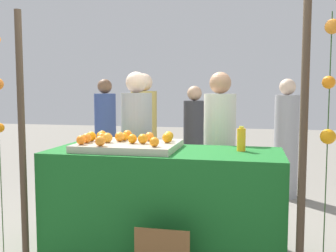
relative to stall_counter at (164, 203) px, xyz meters
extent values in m
cube|color=#196023|center=(0.00, 0.00, 0.00)|extent=(2.04, 0.81, 0.95)
cube|color=#B2AD99|center=(-0.32, 0.00, 0.50)|extent=(0.87, 0.69, 0.06)
sphere|color=orange|center=(-0.58, -0.01, 0.57)|extent=(0.08, 0.08, 0.08)
sphere|color=orange|center=(-0.27, -0.06, 0.57)|extent=(0.08, 0.08, 0.08)
sphere|color=orange|center=(-0.68, -0.12, 0.58)|extent=(0.09, 0.09, 0.09)
sphere|color=orange|center=(-0.66, 0.14, 0.57)|extent=(0.07, 0.07, 0.07)
sphere|color=orange|center=(-0.41, 0.21, 0.58)|extent=(0.09, 0.09, 0.09)
sphere|color=orange|center=(0.00, 0.17, 0.58)|extent=(0.09, 0.09, 0.09)
sphere|color=orange|center=(0.02, 0.04, 0.58)|extent=(0.09, 0.09, 0.09)
sphere|color=orange|center=(-0.03, -0.22, 0.57)|extent=(0.08, 0.08, 0.08)
sphere|color=orange|center=(-0.68, -0.01, 0.58)|extent=(0.09, 0.09, 0.09)
sphere|color=orange|center=(-0.42, 0.03, 0.58)|extent=(0.09, 0.09, 0.09)
sphere|color=orange|center=(-0.18, -0.07, 0.58)|extent=(0.09, 0.09, 0.09)
sphere|color=orange|center=(-0.48, -0.28, 0.58)|extent=(0.09, 0.09, 0.09)
sphere|color=orange|center=(-0.51, -0.06, 0.58)|extent=(0.09, 0.09, 0.09)
sphere|color=orange|center=(-0.17, 0.12, 0.57)|extent=(0.08, 0.08, 0.08)
sphere|color=orange|center=(-0.66, 0.21, 0.57)|extent=(0.08, 0.08, 0.08)
sphere|color=orange|center=(-0.68, -0.23, 0.57)|extent=(0.08, 0.08, 0.08)
sphere|color=orange|center=(-0.40, 0.10, 0.57)|extent=(0.07, 0.07, 0.07)
cylinder|color=#F6A71C|center=(0.66, 0.10, 0.57)|extent=(0.07, 0.07, 0.20)
cylinder|color=yellow|center=(0.66, 0.10, 0.68)|extent=(0.04, 0.04, 0.02)
cylinder|color=#99999E|center=(-0.47, 0.71, 0.25)|extent=(0.33, 0.33, 1.44)
sphere|color=beige|center=(-0.47, 0.71, 1.08)|extent=(0.23, 0.23, 0.23)
cylinder|color=beige|center=(0.42, 0.74, 0.24)|extent=(0.33, 0.33, 1.44)
sphere|color=#A87A59|center=(0.42, 0.74, 1.07)|extent=(0.22, 0.22, 0.22)
cylinder|color=#99999E|center=(1.21, 2.20, 0.23)|extent=(0.33, 0.33, 1.41)
sphere|color=beige|center=(1.21, 2.20, 1.05)|extent=(0.22, 0.22, 0.22)
cylinder|color=tan|center=(-0.64, 1.58, 0.26)|extent=(0.34, 0.34, 1.46)
sphere|color=beige|center=(-0.64, 1.58, 1.10)|extent=(0.23, 0.23, 0.23)
cylinder|color=#384C8C|center=(-1.48, 2.33, 0.24)|extent=(0.33, 0.33, 1.43)
sphere|color=brown|center=(-1.48, 2.33, 1.06)|extent=(0.22, 0.22, 0.22)
cylinder|color=#333338|center=(-0.05, 2.11, 0.19)|extent=(0.31, 0.31, 1.33)
sphere|color=tan|center=(-0.05, 2.11, 0.96)|extent=(0.21, 0.21, 0.21)
cylinder|color=#473828|center=(-1.10, -0.45, 0.58)|extent=(0.06, 0.06, 2.11)
cylinder|color=#473828|center=(1.10, -0.45, 0.58)|extent=(0.06, 0.06, 2.11)
cylinder|color=#2D4C23|center=(-1.32, -0.44, 0.52)|extent=(0.01, 0.01, 1.99)
cylinder|color=#2D4C23|center=(1.25, -0.50, 0.52)|extent=(0.01, 0.01, 1.99)
sphere|color=orange|center=(1.25, -0.51, 1.41)|extent=(0.10, 0.10, 0.10)
sphere|color=orange|center=(1.24, -0.50, 1.05)|extent=(0.09, 0.09, 0.09)
sphere|color=orange|center=(1.25, -0.51, 0.68)|extent=(0.10, 0.10, 0.10)
camera|label=1|loc=(0.75, -3.25, 0.99)|focal=41.07mm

